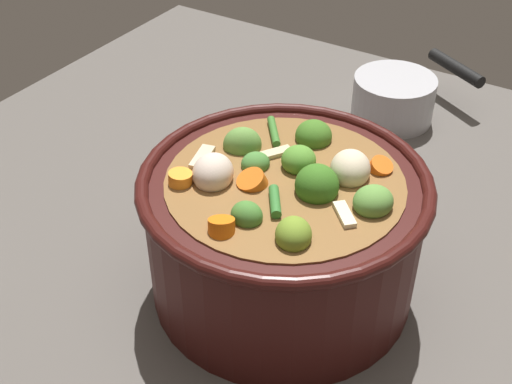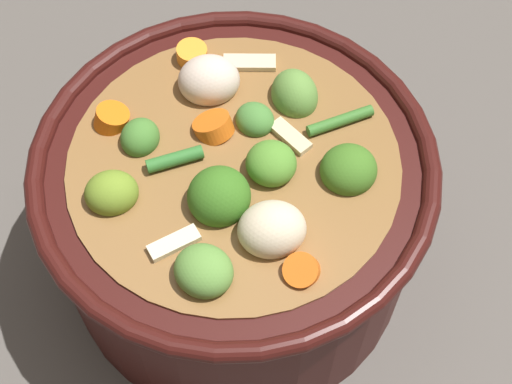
{
  "view_description": "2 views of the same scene",
  "coord_description": "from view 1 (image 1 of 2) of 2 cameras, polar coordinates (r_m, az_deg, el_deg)",
  "views": [
    {
      "loc": [
        0.44,
        0.24,
        0.51
      ],
      "look_at": [
        0.02,
        -0.02,
        0.13
      ],
      "focal_mm": 47.66,
      "sensor_mm": 36.0,
      "label": 1
    },
    {
      "loc": [
        -0.09,
        0.27,
        0.55
      ],
      "look_at": [
        -0.02,
        0.01,
        0.13
      ],
      "focal_mm": 53.08,
      "sensor_mm": 36.0,
      "label": 2
    }
  ],
  "objects": [
    {
      "name": "cooking_pot",
      "position": [
        0.67,
        2.31,
        -3.25
      ],
      "size": [
        0.28,
        0.28,
        0.16
      ],
      "color": "#38110F",
      "rests_on": "ground_plane"
    },
    {
      "name": "small_saucepan",
      "position": [
        0.99,
        11.64,
        7.78
      ],
      "size": [
        0.19,
        0.16,
        0.06
      ],
      "color": "#ADADB2",
      "rests_on": "ground_plane"
    },
    {
      "name": "ground_plane",
      "position": [
        0.72,
        2.15,
        -7.8
      ],
      "size": [
        1.1,
        1.1,
        0.0
      ],
      "primitive_type": "plane",
      "color": "#514C47"
    }
  ]
}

